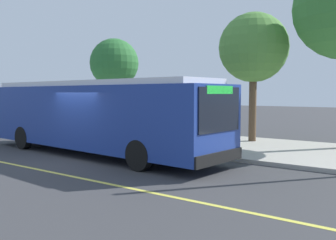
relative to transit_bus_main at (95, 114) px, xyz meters
name	(u,v)px	position (x,y,z in m)	size (l,w,h in m)	color
ground_plane	(83,159)	(0.42, -1.01, -1.62)	(120.00, 120.00, 0.00)	#38383A
sidewalk_curb	(175,141)	(0.42, 4.99, -1.54)	(44.00, 6.40, 0.15)	#A8A399
lane_stripe_center	(31,168)	(0.42, -3.21, -1.61)	(36.00, 0.14, 0.01)	#E0D64C
transit_bus_main	(95,114)	(0.00, 0.00, 0.00)	(12.06, 3.36, 2.95)	navy
bus_shelter	(156,104)	(-0.80, 4.99, 0.30)	(2.90, 1.60, 2.48)	#333338
waiting_bench	(161,128)	(-0.56, 5.09, -0.98)	(1.60, 0.48, 0.95)	brown
route_sign_post	(178,105)	(2.17, 2.69, 0.34)	(0.44, 0.08, 2.80)	#333338
street_tree_upstreet	(254,48)	(3.80, 6.70, 3.01)	(3.32, 3.32, 6.17)	brown
street_tree_downstreet	(114,64)	(-6.02, 7.19, 2.76)	(3.14, 3.14, 5.83)	brown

